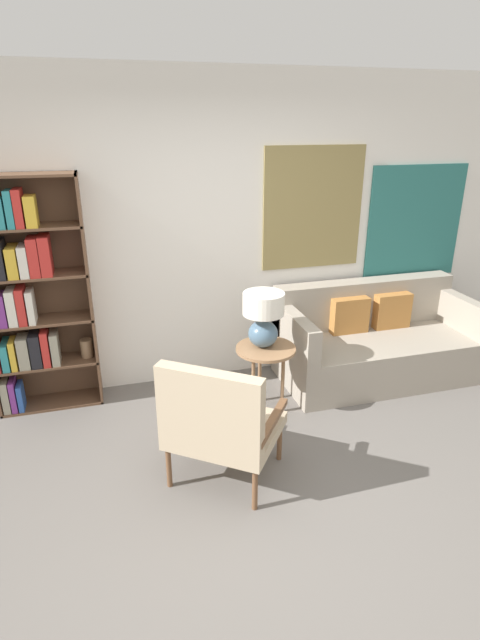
{
  "coord_description": "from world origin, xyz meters",
  "views": [
    {
      "loc": [
        -0.86,
        -2.21,
        2.28
      ],
      "look_at": [
        0.09,
        1.1,
        0.9
      ],
      "focal_mm": 28.0,
      "sensor_mm": 36.0,
      "label": 1
    }
  ],
  "objects_px": {
    "table_lamp": "(263,316)",
    "couch": "(375,343)",
    "armchair": "(218,421)",
    "bookshelf": "(25,294)",
    "side_table": "(266,355)"
  },
  "relations": [
    {
      "from": "couch",
      "to": "side_table",
      "type": "xyz_separation_m",
      "value": [
        -1.21,
        -0.34,
        0.19
      ]
    },
    {
      "from": "bookshelf",
      "to": "armchair",
      "type": "xyz_separation_m",
      "value": [
        1.22,
        -1.4,
        -0.51
      ]
    },
    {
      "from": "bookshelf",
      "to": "table_lamp",
      "type": "height_order",
      "value": "bookshelf"
    },
    {
      "from": "bookshelf",
      "to": "side_table",
      "type": "distance_m",
      "value": 1.97
    },
    {
      "from": "bookshelf",
      "to": "couch",
      "type": "distance_m",
      "value": 3.11
    },
    {
      "from": "armchair",
      "to": "side_table",
      "type": "xyz_separation_m",
      "value": [
        0.59,
        0.8,
        0.02
      ]
    },
    {
      "from": "armchair",
      "to": "couch",
      "type": "relative_size",
      "value": 0.5
    },
    {
      "from": "couch",
      "to": "table_lamp",
      "type": "bearing_deg",
      "value": -165.76
    },
    {
      "from": "bookshelf",
      "to": "table_lamp",
      "type": "xyz_separation_m",
      "value": [
        1.8,
        -0.57,
        -0.16
      ]
    },
    {
      "from": "table_lamp",
      "to": "couch",
      "type": "bearing_deg",
      "value": 14.24
    },
    {
      "from": "couch",
      "to": "armchair",
      "type": "bearing_deg",
      "value": -147.65
    },
    {
      "from": "side_table",
      "to": "couch",
      "type": "bearing_deg",
      "value": 15.8
    },
    {
      "from": "bookshelf",
      "to": "couch",
      "type": "height_order",
      "value": "bookshelf"
    },
    {
      "from": "bookshelf",
      "to": "couch",
      "type": "bearing_deg",
      "value": -4.84
    },
    {
      "from": "armchair",
      "to": "couch",
      "type": "xyz_separation_m",
      "value": [
        1.8,
        1.14,
        -0.17
      ]
    }
  ]
}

